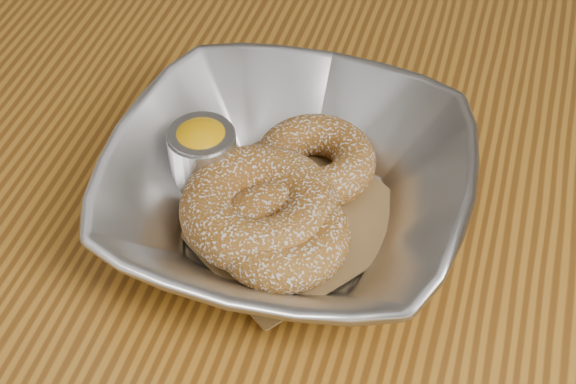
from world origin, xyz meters
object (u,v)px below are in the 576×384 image
(donut_extra, at_px, (259,208))
(serving_bowl, at_px, (288,191))
(ramekin, at_px, (203,154))
(donut_back, at_px, (315,161))
(table, at_px, (364,286))
(donut_front, at_px, (283,235))

(donut_extra, bearing_deg, serving_bowl, 52.37)
(donut_extra, relative_size, ramekin, 2.02)
(donut_back, distance_m, ramekin, 0.08)
(table, xyz_separation_m, donut_extra, (-0.07, -0.05, 0.13))
(donut_front, height_order, donut_extra, donut_extra)
(table, height_order, donut_extra, donut_extra)
(table, distance_m, donut_back, 0.13)
(ramekin, bearing_deg, table, 10.52)
(donut_front, relative_size, ramekin, 1.69)
(serving_bowl, distance_m, donut_back, 0.04)
(donut_extra, bearing_deg, donut_back, 68.20)
(table, xyz_separation_m, ramekin, (-0.12, -0.02, 0.13))
(donut_extra, bearing_deg, donut_front, -37.66)
(serving_bowl, bearing_deg, donut_extra, -127.63)
(table, distance_m, donut_extra, 0.16)
(donut_extra, xyz_separation_m, ramekin, (-0.05, 0.03, 0.01))
(serving_bowl, xyz_separation_m, donut_back, (0.01, 0.04, -0.01))
(serving_bowl, bearing_deg, table, 33.37)
(donut_front, xyz_separation_m, ramekin, (-0.07, 0.05, 0.01))
(serving_bowl, relative_size, donut_front, 2.76)
(donut_front, bearing_deg, table, 56.70)
(donut_back, bearing_deg, ramekin, -160.50)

